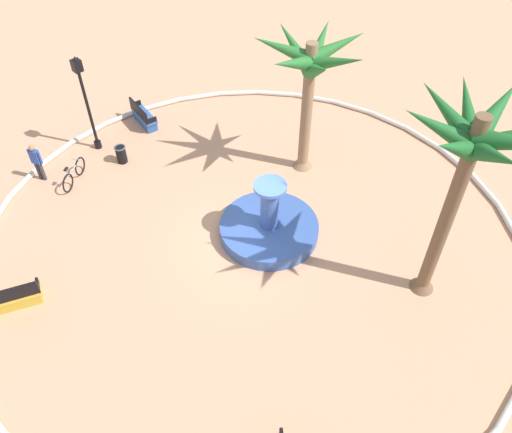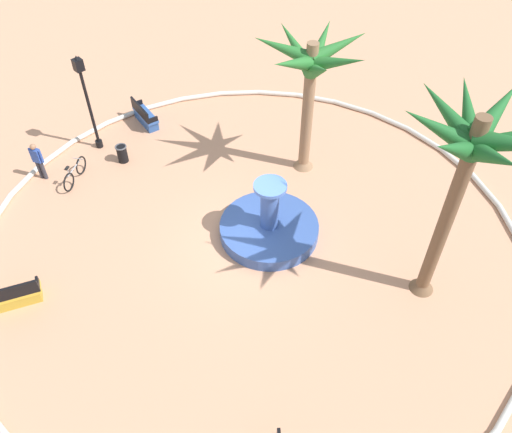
{
  "view_description": "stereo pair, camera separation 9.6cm",
  "coord_description": "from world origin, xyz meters",
  "views": [
    {
      "loc": [
        8.09,
        8.78,
        13.12
      ],
      "look_at": [
        -0.19,
        0.08,
        1.0
      ],
      "focal_mm": 36.47,
      "sensor_mm": 36.0,
      "label": 1
    },
    {
      "loc": [
        8.02,
        8.84,
        13.12
      ],
      "look_at": [
        -0.19,
        0.08,
        1.0
      ],
      "focal_mm": 36.47,
      "sensor_mm": 36.0,
      "label": 2
    }
  ],
  "objects": [
    {
      "name": "ground_plane",
      "position": [
        0.0,
        0.0,
        0.0
      ],
      "size": [
        80.0,
        80.0,
        0.0
      ],
      "primitive_type": "plane",
      "color": "tan"
    },
    {
      "name": "plaza_curb",
      "position": [
        0.0,
        0.0,
        0.1
      ],
      "size": [
        18.37,
        18.37,
        0.2
      ],
      "primitive_type": "torus",
      "color": "silver",
      "rests_on": "ground"
    },
    {
      "name": "fountain",
      "position": [
        -0.63,
        0.26,
        0.32
      ],
      "size": [
        3.37,
        3.37,
        2.24
      ],
      "color": "#38569E",
      "rests_on": "ground"
    },
    {
      "name": "palm_tree_near_fountain",
      "position": [
        -4.14,
        -1.42,
        4.17
      ],
      "size": [
        4.0,
        3.94,
        5.42
      ],
      "color": "#8E6B4C",
      "rests_on": "ground"
    },
    {
      "name": "palm_tree_by_curb",
      "position": [
        -2.52,
        5.18,
        5.26
      ],
      "size": [
        3.87,
        3.92,
        6.65
      ],
      "color": "brown",
      "rests_on": "ground"
    },
    {
      "name": "bench_east",
      "position": [
        7.0,
        -2.89,
        0.35
      ],
      "size": [
        1.67,
        1.08,
        1.0
      ],
      "color": "gold",
      "rests_on": "ground"
    },
    {
      "name": "bench_north",
      "position": [
        -1.27,
        -8.02,
        0.35
      ],
      "size": [
        0.75,
        1.66,
        1.0
      ],
      "color": "#335BA8",
      "rests_on": "ground"
    },
    {
      "name": "lamppost",
      "position": [
        1.05,
        -7.99,
        2.37
      ],
      "size": [
        0.32,
        0.32,
        4.05
      ],
      "color": "black",
      "rests_on": "ground"
    },
    {
      "name": "trash_bin",
      "position": [
        0.84,
        -6.52,
        0.39
      ],
      "size": [
        0.46,
        0.46,
        0.73
      ],
      "color": "black",
      "rests_on": "ground"
    },
    {
      "name": "bicycle_red_frame",
      "position": [
        2.81,
        -6.71,
        0.38
      ],
      "size": [
        1.46,
        1.02,
        0.94
      ],
      "color": "black",
      "rests_on": "ground"
    },
    {
      "name": "person_cyclist_helmet",
      "position": [
        3.63,
        -7.74,
        0.89
      ],
      "size": [
        0.34,
        0.48,
        1.6
      ],
      "color": "#33333D",
      "rests_on": "ground"
    }
  ]
}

